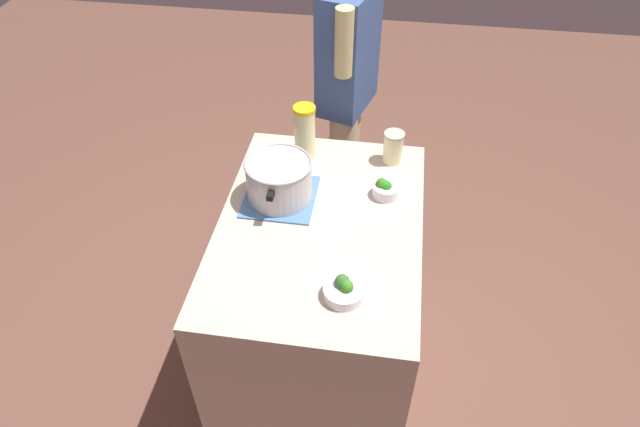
# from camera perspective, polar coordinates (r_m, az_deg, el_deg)

# --- Properties ---
(ground_plane) EXTENTS (8.00, 8.00, 0.00)m
(ground_plane) POSITION_cam_1_polar(r_m,az_deg,el_deg) (2.82, 0.00, -14.43)
(ground_plane) COLOR brown
(counter_slab) EXTENTS (1.11, 0.78, 0.91)m
(counter_slab) POSITION_cam_1_polar(r_m,az_deg,el_deg) (2.45, 0.00, -8.68)
(counter_slab) COLOR #B9A995
(counter_slab) RESTS_ON ground_plane
(dish_cloth) EXTENTS (0.29, 0.28, 0.01)m
(dish_cloth) POSITION_cam_1_polar(r_m,az_deg,el_deg) (2.23, -4.12, 1.75)
(dish_cloth) COLOR #4975A9
(dish_cloth) RESTS_ON counter_slab
(cooking_pot) EXTENTS (0.33, 0.26, 0.17)m
(cooking_pot) POSITION_cam_1_polar(r_m,az_deg,el_deg) (2.17, -4.24, 3.57)
(cooking_pot) COLOR #B7B7BC
(cooking_pot) RESTS_ON dish_cloth
(lemonade_pitcher) EXTENTS (0.09, 0.09, 0.25)m
(lemonade_pitcher) POSITION_cam_1_polar(r_m,az_deg,el_deg) (2.37, -1.58, 8.33)
(lemonade_pitcher) COLOR beige
(lemonade_pitcher) RESTS_ON counter_slab
(mason_jar) EXTENTS (0.09, 0.09, 0.14)m
(mason_jar) POSITION_cam_1_polar(r_m,az_deg,el_deg) (2.39, 7.55, 6.79)
(mason_jar) COLOR beige
(mason_jar) RESTS_ON counter_slab
(broccoli_bowl_front) EXTENTS (0.14, 0.14, 0.08)m
(broccoli_bowl_front) POSITION_cam_1_polar(r_m,az_deg,el_deg) (1.86, 2.47, -7.83)
(broccoli_bowl_front) COLOR silver
(broccoli_bowl_front) RESTS_ON counter_slab
(broccoli_bowl_center) EXTENTS (0.10, 0.10, 0.08)m
(broccoli_bowl_center) POSITION_cam_1_polar(r_m,az_deg,el_deg) (2.23, 6.71, 2.54)
(broccoli_bowl_center) COLOR silver
(broccoli_bowl_center) RESTS_ON counter_slab
(person_cook) EXTENTS (0.50, 0.28, 1.67)m
(person_cook) POSITION_cam_1_polar(r_m,az_deg,el_deg) (2.81, 2.78, 11.71)
(person_cook) COLOR #BBAB8A
(person_cook) RESTS_ON ground_plane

